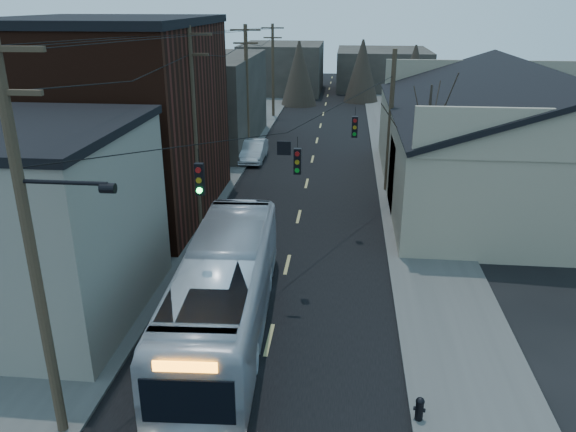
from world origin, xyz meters
name	(u,v)px	position (x,y,z in m)	size (l,w,h in m)	color
road_surface	(311,166)	(0.00, 30.00, 0.01)	(9.00, 110.00, 0.02)	black
sidewalk_left	(221,163)	(-6.50, 30.00, 0.06)	(4.00, 110.00, 0.12)	#474744
sidewalk_right	(403,168)	(6.50, 30.00, 0.06)	(4.00, 110.00, 0.12)	#474744
building_clapboard	(23,226)	(-9.00, 9.00, 3.50)	(8.00, 8.00, 7.00)	gray
building_brick	(112,122)	(-10.00, 20.00, 5.00)	(10.00, 12.00, 10.00)	black
building_left_far	(199,101)	(-9.50, 36.00, 3.50)	(9.00, 14.00, 7.00)	#2D2824
warehouse	(526,152)	(13.00, 25.00, 2.70)	(16.16, 20.60, 7.73)	gray
building_far_left	(282,68)	(-6.00, 65.00, 3.00)	(10.00, 12.00, 6.00)	#2D2824
building_far_right	(382,69)	(7.00, 70.00, 2.50)	(12.00, 14.00, 5.00)	#2D2824
bare_tree	(425,156)	(6.50, 20.00, 3.60)	(0.40, 0.40, 7.20)	black
utility_lines	(253,111)	(-3.11, 24.14, 4.95)	(11.24, 45.28, 10.50)	#382B1E
bus	(224,291)	(-1.60, 8.38, 1.65)	(2.77, 11.83, 3.29)	#B6BBC4
parked_car	(254,151)	(-4.30, 31.20, 0.75)	(1.59, 4.57, 1.51)	#B6B9BE
fire_hydrant	(420,408)	(4.70, 4.39, 0.50)	(0.35, 0.25, 0.72)	black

